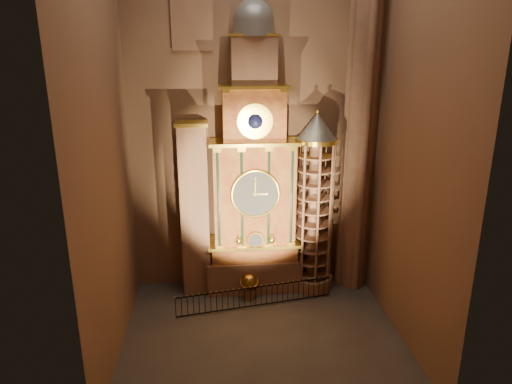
{
  "coord_description": "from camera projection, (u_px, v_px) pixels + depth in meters",
  "views": [
    {
      "loc": [
        -2.24,
        -20.0,
        13.86
      ],
      "look_at": [
        -0.06,
        3.0,
        6.72
      ],
      "focal_mm": 32.0,
      "sensor_mm": 36.0,
      "label": 1
    }
  ],
  "objects": [
    {
      "name": "portrait_tower",
      "position": [
        195.0,
        210.0,
        26.23
      ],
      "size": [
        1.8,
        1.6,
        10.2
      ],
      "color": "#8C634C",
      "rests_on": "floor"
    },
    {
      "name": "astronomical_clock",
      "position": [
        254.0,
        183.0,
        26.07
      ],
      "size": [
        5.6,
        2.41,
        16.7
      ],
      "color": "#8C634C",
      "rests_on": "floor"
    },
    {
      "name": "floor",
      "position": [
        263.0,
        334.0,
        23.32
      ],
      "size": [
        14.0,
        14.0,
        0.0
      ],
      "primitive_type": "plane",
      "color": "#383330",
      "rests_on": "ground"
    },
    {
      "name": "gothic_pier",
      "position": [
        363.0,
        105.0,
        25.37
      ],
      "size": [
        2.04,
        2.04,
        22.0
      ],
      "color": "#8C634C",
      "rests_on": "floor"
    },
    {
      "name": "iron_railing",
      "position": [
        256.0,
        297.0,
        25.64
      ],
      "size": [
        8.82,
        1.62,
        1.21
      ],
      "color": "black",
      "rests_on": "floor"
    },
    {
      "name": "stair_turret",
      "position": [
        314.0,
        205.0,
        26.55
      ],
      "size": [
        2.5,
        2.5,
        10.8
      ],
      "color": "#8C634C",
      "rests_on": "floor"
    },
    {
      "name": "wall_left",
      "position": [
        101.0,
        121.0,
        19.44
      ],
      "size": [
        0.0,
        22.0,
        22.0
      ],
      "primitive_type": "plane",
      "rotation": [
        1.57,
        0.0,
        1.57
      ],
      "color": "#89634A",
      "rests_on": "floor"
    },
    {
      "name": "celestial_globe",
      "position": [
        249.0,
        284.0,
        26.43
      ],
      "size": [
        1.3,
        1.25,
        1.56
      ],
      "color": "#8C634C",
      "rests_on": "floor"
    },
    {
      "name": "wall_right",
      "position": [
        417.0,
        117.0,
        20.7
      ],
      "size": [
        0.0,
        22.0,
        22.0
      ],
      "primitive_type": "plane",
      "rotation": [
        1.57,
        0.0,
        -1.57
      ],
      "color": "#89634A",
      "rests_on": "floor"
    },
    {
      "name": "wall_back",
      "position": [
        252.0,
        104.0,
        25.78
      ],
      "size": [
        22.0,
        0.0,
        22.0
      ],
      "primitive_type": "plane",
      "rotation": [
        1.57,
        0.0,
        0.0
      ],
      "color": "#89634A",
      "rests_on": "floor"
    }
  ]
}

